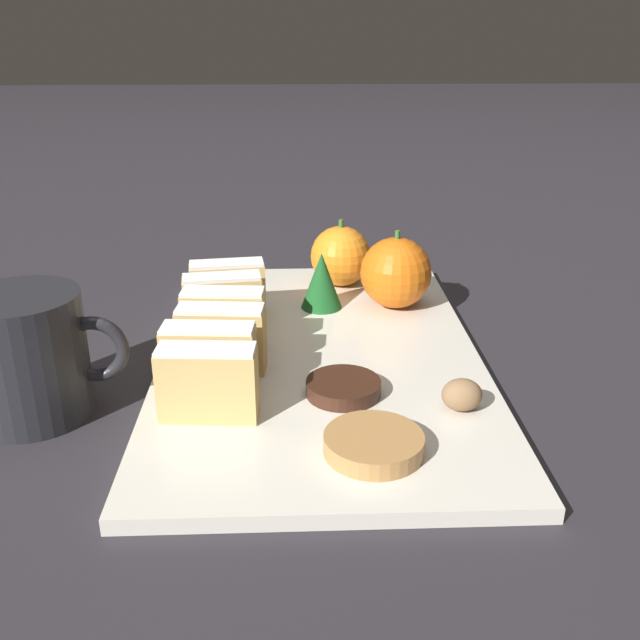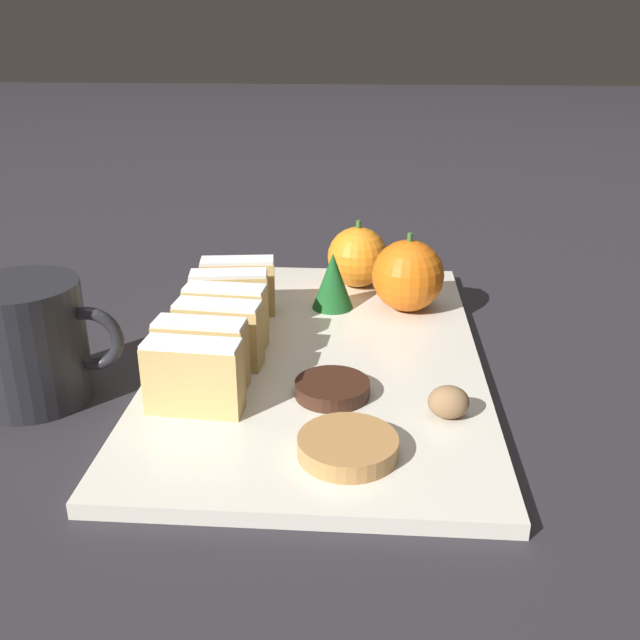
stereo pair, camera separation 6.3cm
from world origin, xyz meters
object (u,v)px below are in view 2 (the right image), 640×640
object	(u,v)px
orange_near	(408,276)
walnut	(449,402)
orange_far	(358,257)
chocolate_cookie	(332,388)
coffee_mug	(30,343)

from	to	relation	value
orange_near	walnut	world-z (taller)	orange_near
orange_far	chocolate_cookie	bearing A→B (deg)	-93.19
orange_far	chocolate_cookie	xyz separation A→B (m)	(-0.01, -0.25, -0.03)
chocolate_cookie	orange_far	bearing A→B (deg)	86.81
walnut	coffee_mug	xyz separation A→B (m)	(-0.33, 0.03, 0.03)
orange_near	chocolate_cookie	bearing A→B (deg)	-109.49
orange_near	orange_far	xyz separation A→B (m)	(-0.05, 0.07, -0.00)
orange_near	orange_far	size ratio (longest dim) A/B	1.08
orange_near	coffee_mug	size ratio (longest dim) A/B	0.65
orange_far	chocolate_cookie	world-z (taller)	orange_far
orange_near	coffee_mug	distance (m)	0.36
walnut	orange_near	bearing A→B (deg)	95.81
orange_far	coffee_mug	distance (m)	0.36
orange_far	orange_near	bearing A→B (deg)	-52.40
chocolate_cookie	coffee_mug	size ratio (longest dim) A/B	0.48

